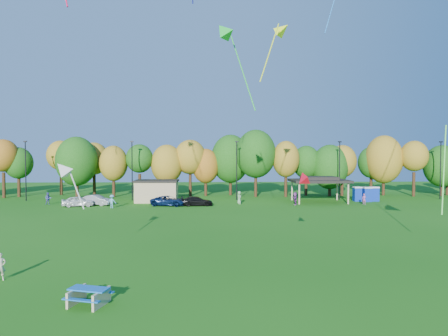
{
  "coord_description": "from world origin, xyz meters",
  "views": [
    {
      "loc": [
        -2.0,
        -21.22,
        7.09
      ],
      "look_at": [
        -1.09,
        6.0,
        6.14
      ],
      "focal_mm": 32.0,
      "sensor_mm": 36.0,
      "label": 1
    }
  ],
  "objects_px": {
    "car_a": "(78,201)",
    "car_c": "(169,201)",
    "picnic_table": "(89,295)",
    "porta_potties": "(366,194)",
    "kite_flyer": "(0,267)",
    "car_b": "(96,200)",
    "car_d": "(197,201)"
  },
  "relations": [
    {
      "from": "picnic_table",
      "to": "car_b",
      "type": "bearing_deg",
      "value": 121.3
    },
    {
      "from": "picnic_table",
      "to": "car_d",
      "type": "height_order",
      "value": "car_d"
    },
    {
      "from": "kite_flyer",
      "to": "car_a",
      "type": "bearing_deg",
      "value": 60.92
    },
    {
      "from": "kite_flyer",
      "to": "car_b",
      "type": "relative_size",
      "value": 0.36
    },
    {
      "from": "kite_flyer",
      "to": "car_c",
      "type": "bearing_deg",
      "value": 39.41
    },
    {
      "from": "picnic_table",
      "to": "car_c",
      "type": "bearing_deg",
      "value": 106.0
    },
    {
      "from": "kite_flyer",
      "to": "car_c",
      "type": "relative_size",
      "value": 0.32
    },
    {
      "from": "kite_flyer",
      "to": "car_a",
      "type": "xyz_separation_m",
      "value": [
        -6.14,
        31.74,
        -0.07
      ]
    },
    {
      "from": "porta_potties",
      "to": "car_d",
      "type": "relative_size",
      "value": 0.86
    },
    {
      "from": "porta_potties",
      "to": "kite_flyer",
      "type": "bearing_deg",
      "value": -133.95
    },
    {
      "from": "porta_potties",
      "to": "car_b",
      "type": "height_order",
      "value": "porta_potties"
    },
    {
      "from": "car_a",
      "to": "car_c",
      "type": "bearing_deg",
      "value": -100.24
    },
    {
      "from": "car_b",
      "to": "car_d",
      "type": "relative_size",
      "value": 0.99
    },
    {
      "from": "car_a",
      "to": "car_d",
      "type": "height_order",
      "value": "car_a"
    },
    {
      "from": "kite_flyer",
      "to": "car_a",
      "type": "relative_size",
      "value": 0.38
    },
    {
      "from": "kite_flyer",
      "to": "car_a",
      "type": "height_order",
      "value": "kite_flyer"
    },
    {
      "from": "porta_potties",
      "to": "car_b",
      "type": "bearing_deg",
      "value": -175.14
    },
    {
      "from": "car_b",
      "to": "car_d",
      "type": "xyz_separation_m",
      "value": [
        13.98,
        -1.05,
        -0.08
      ]
    },
    {
      "from": "porta_potties",
      "to": "car_a",
      "type": "bearing_deg",
      "value": -173.52
    },
    {
      "from": "car_c",
      "to": "car_a",
      "type": "bearing_deg",
      "value": 102.91
    },
    {
      "from": "kite_flyer",
      "to": "car_d",
      "type": "relative_size",
      "value": 0.36
    },
    {
      "from": "picnic_table",
      "to": "car_c",
      "type": "relative_size",
      "value": 0.45
    },
    {
      "from": "porta_potties",
      "to": "car_a",
      "type": "distance_m",
      "value": 41.52
    },
    {
      "from": "car_c",
      "to": "car_d",
      "type": "bearing_deg",
      "value": -80.85
    },
    {
      "from": "kite_flyer",
      "to": "car_b",
      "type": "xyz_separation_m",
      "value": [
        -4.1,
        33.1,
        -0.07
      ]
    },
    {
      "from": "picnic_table",
      "to": "kite_flyer",
      "type": "distance_m",
      "value": 7.14
    },
    {
      "from": "picnic_table",
      "to": "kite_flyer",
      "type": "xyz_separation_m",
      "value": [
        -6.04,
        3.79,
        0.32
      ]
    },
    {
      "from": "porta_potties",
      "to": "car_c",
      "type": "relative_size",
      "value": 0.77
    },
    {
      "from": "car_a",
      "to": "picnic_table",
      "type": "bearing_deg",
      "value": -173.33
    },
    {
      "from": "picnic_table",
      "to": "car_a",
      "type": "height_order",
      "value": "car_a"
    },
    {
      "from": "porta_potties",
      "to": "kite_flyer",
      "type": "relative_size",
      "value": 2.39
    },
    {
      "from": "car_b",
      "to": "car_c",
      "type": "xyz_separation_m",
      "value": [
        10.1,
        -0.93,
        -0.03
      ]
    }
  ]
}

